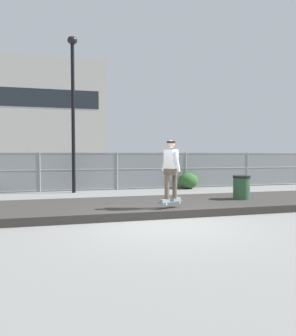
# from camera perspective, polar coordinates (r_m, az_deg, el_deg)

# --- Properties ---
(ground_plane) EXTENTS (120.00, 120.00, 0.00)m
(ground_plane) POSITION_cam_1_polar(r_m,az_deg,el_deg) (8.12, 3.15, -10.06)
(ground_plane) COLOR slate
(gravel_berm) EXTENTS (17.03, 3.22, 0.22)m
(gravel_berm) POSITION_cam_1_polar(r_m,az_deg,el_deg) (10.12, -0.55, -6.88)
(gravel_berm) COLOR #33302D
(gravel_berm) RESTS_ON ground_plane
(skateboard) EXTENTS (0.81, 0.52, 0.07)m
(skateboard) POSITION_cam_1_polar(r_m,az_deg,el_deg) (9.07, 4.13, -6.13)
(skateboard) COLOR #2D608C
(skater) EXTENTS (0.69, 0.62, 1.74)m
(skater) POSITION_cam_1_polar(r_m,az_deg,el_deg) (8.98, 4.15, 0.20)
(skater) COLOR gray
(skater) RESTS_ON skateboard
(chain_fence) EXTENTS (21.78, 0.06, 1.85)m
(chain_fence) POSITION_cam_1_polar(r_m,az_deg,el_deg) (15.66, -5.62, -0.52)
(chain_fence) COLOR gray
(chain_fence) RESTS_ON ground_plane
(street_lamp) EXTENTS (0.44, 0.44, 7.03)m
(street_lamp) POSITION_cam_1_polar(r_m,az_deg,el_deg) (14.97, -13.39, 12.42)
(street_lamp) COLOR black
(street_lamp) RESTS_ON ground_plane
(parked_car_near) EXTENTS (4.52, 2.20, 1.66)m
(parked_car_near) POSITION_cam_1_polar(r_m,az_deg,el_deg) (17.86, -19.34, -0.58)
(parked_car_near) COLOR silver
(parked_car_near) RESTS_ON ground_plane
(library_building) EXTENTS (29.05, 15.97, 15.07)m
(library_building) POSITION_cam_1_polar(r_m,az_deg,el_deg) (54.41, -24.04, 8.43)
(library_building) COLOR #B2AFA8
(library_building) RESTS_ON ground_plane
(shrub_left) EXTENTS (1.02, 0.84, 0.79)m
(shrub_left) POSITION_cam_1_polar(r_m,az_deg,el_deg) (16.21, 7.25, -2.33)
(shrub_left) COLOR #2D5B28
(shrub_left) RESTS_ON ground_plane
(trash_bin) EXTENTS (0.59, 0.59, 1.03)m
(trash_bin) POSITION_cam_1_polar(r_m,az_deg,el_deg) (11.32, 16.50, -3.90)
(trash_bin) COLOR #2D5133
(trash_bin) RESTS_ON ground_plane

